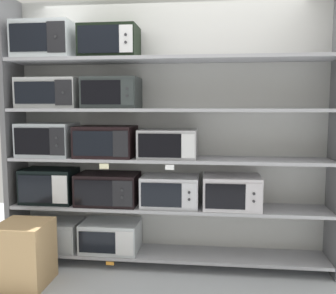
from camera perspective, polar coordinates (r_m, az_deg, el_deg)
name	(u,v)px	position (r m, az deg, el deg)	size (l,w,h in m)	color
back_panel	(171,132)	(3.70, 0.40, 2.33)	(3.16, 0.04, 2.54)	#B2B2AD
upright_left	(14,132)	(3.95, -22.32, 2.11)	(0.05, 0.40, 2.54)	#5B5B5E
shelf_0	(168,254)	(3.75, 0.00, -15.88)	(2.96, 0.40, 0.03)	#99999E
microwave_0	(53,234)	(3.98, -17.07, -12.51)	(0.54, 0.38, 0.27)	#A3A7A8
microwave_1	(111,236)	(3.79, -8.68, -13.18)	(0.55, 0.39, 0.28)	#B1B8BB
price_tag_0	(40,260)	(3.89, -18.83, -15.98)	(0.07, 0.00, 0.04)	white
price_tag_1	(110,263)	(3.67, -8.81, -17.08)	(0.08, 0.00, 0.03)	orange
shelf_1	(168,207)	(3.60, 0.00, -9.11)	(2.96, 0.40, 0.03)	#99999E
microwave_2	(50,185)	(3.86, -17.55, -5.60)	(0.51, 0.34, 0.33)	black
microwave_3	(108,189)	(3.67, -9.10, -6.27)	(0.58, 0.39, 0.30)	black
microwave_4	(170,191)	(3.56, 0.33, -6.69)	(0.53, 0.36, 0.28)	#B9BABE
microwave_5	(232,192)	(3.54, 9.65, -6.71)	(0.52, 0.41, 0.30)	#B8B3B7
shelf_2	(168,159)	(3.51, 0.00, -1.87)	(2.96, 0.40, 0.03)	#99999E
microwave_6	(48,140)	(3.80, -17.78, 1.09)	(0.51, 0.41, 0.32)	#98A0A5
microwave_7	(106,141)	(3.60, -9.39, 0.84)	(0.54, 0.42, 0.29)	black
microwave_8	(168,144)	(3.49, 0.00, 0.50)	(0.54, 0.37, 0.26)	#A2A1A4
price_tag_2	(104,166)	(3.42, -9.69, -2.91)	(0.09, 0.00, 0.05)	beige
price_tag_3	(170,167)	(3.31, 0.25, -3.11)	(0.08, 0.00, 0.05)	white
shelf_3	(168,110)	(3.47, 0.00, 5.64)	(2.96, 0.40, 0.03)	#99999E
microwave_9	(50,93)	(3.77, -17.50, 7.80)	(0.58, 0.34, 0.29)	#A3A5A4
microwave_10	(112,93)	(3.57, -8.53, 8.12)	(0.51, 0.38, 0.29)	#292E2E
shelf_4	(168,59)	(3.50, 0.00, 13.17)	(2.96, 0.40, 0.03)	#99999E
microwave_11	(47,41)	(3.83, -17.96, 15.03)	(0.55, 0.43, 0.33)	#B0B9BD
microwave_12	(110,42)	(3.62, -8.88, 15.45)	(0.52, 0.36, 0.29)	black
shipping_carton	(24,253)	(3.55, -20.97, -14.85)	(0.41, 0.41, 0.54)	tan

